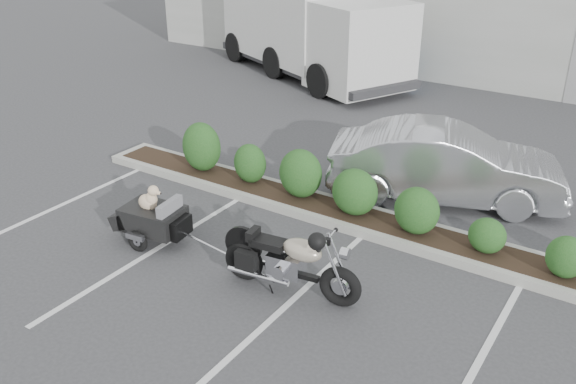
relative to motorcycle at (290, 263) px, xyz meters
The scene contains 8 objects.
ground 1.20m from the motorcycle, 163.68° to the left, with size 90.00×90.00×0.00m, color #38383A.
planter_kerb 2.54m from the motorcycle, 91.04° to the left, with size 12.00×1.00×0.15m, color #9E9E93.
building 17.40m from the motorcycle, 93.46° to the left, with size 26.00×10.00×4.00m, color #9EA099.
motorcycle is the anchor object (origin of this frame).
pet_trailer 2.79m from the motorcycle, behind, with size 1.79×1.01×1.06m.
sedan 4.38m from the motorcycle, 79.83° to the left, with size 1.54×4.41×1.45m, color #B6B8BE.
dumpster 11.97m from the motorcycle, 109.14° to the left, with size 2.27×1.87×1.29m.
delivery_truck 12.78m from the motorcycle, 120.08° to the left, with size 8.30×5.62×3.65m.
Camera 1 is at (5.18, -6.66, 5.29)m, focal length 38.00 mm.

